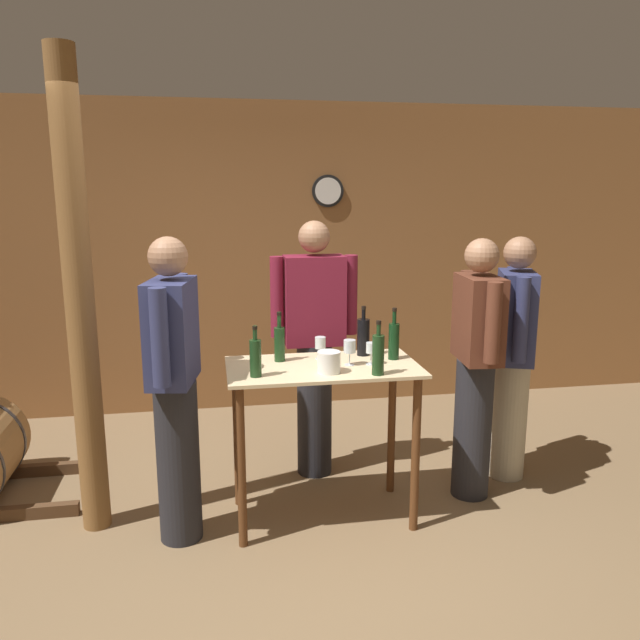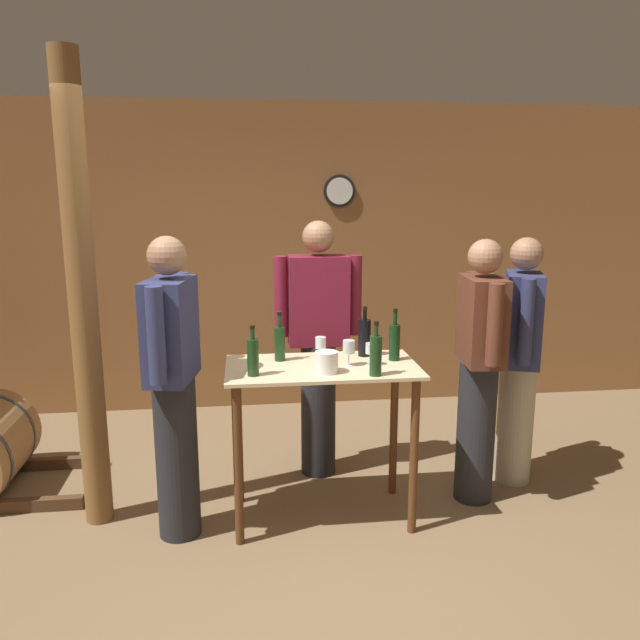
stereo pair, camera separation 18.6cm
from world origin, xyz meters
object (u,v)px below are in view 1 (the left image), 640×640
(ice_bucket, at_px, (329,362))
(wine_glass_near_center, at_px, (350,347))
(wooden_post, at_px, (80,303))
(person_visitor_bearded, at_px, (314,343))
(wine_bottle_far_left, at_px, (255,357))
(wine_glass_near_left, at_px, (320,344))
(wine_bottle_far_right, at_px, (394,340))
(wine_glass_near_right, at_px, (371,349))
(person_visitor_with_scarf, at_px, (174,385))
(person_visitor_near_door, at_px, (476,364))
(wine_bottle_center, at_px, (378,353))
(wine_bottle_right, at_px, (363,336))
(wine_bottle_left, at_px, (279,342))
(person_host, at_px, (513,354))

(ice_bucket, bearing_deg, wine_glass_near_center, 40.42)
(wooden_post, xyz_separation_m, person_visitor_bearded, (1.40, 0.48, -0.41))
(wine_bottle_far_left, distance_m, ice_bucket, 0.41)
(wine_glass_near_left, height_order, person_visitor_bearded, person_visitor_bearded)
(wooden_post, distance_m, wine_glass_near_left, 1.39)
(wine_bottle_far_right, bearing_deg, wine_bottle_far_left, -165.83)
(wine_glass_near_right, bearing_deg, ice_bucket, -156.87)
(wine_bottle_far_left, xyz_separation_m, person_visitor_with_scarf, (-0.44, 0.06, -0.16))
(wooden_post, relative_size, person_visitor_near_door, 1.61)
(person_visitor_bearded, bearing_deg, wine_bottle_far_right, -54.37)
(wine_glass_near_right, height_order, person_visitor_with_scarf, person_visitor_with_scarf)
(wine_bottle_far_right, distance_m, wine_glass_near_center, 0.30)
(wine_bottle_center, xyz_separation_m, wine_bottle_right, (0.02, 0.41, -0.00))
(ice_bucket, relative_size, person_visitor_near_door, 0.08)
(wine_bottle_far_right, height_order, wine_glass_near_right, wine_bottle_far_right)
(wine_glass_near_left, height_order, wine_glass_near_right, wine_glass_near_left)
(wine_glass_near_left, distance_m, wine_glass_near_right, 0.32)
(wine_glass_near_center, height_order, ice_bucket, wine_glass_near_center)
(wooden_post, height_order, person_visitor_near_door, wooden_post)
(wine_bottle_right, xyz_separation_m, person_visitor_bearded, (-0.23, 0.43, -0.14))
(wine_bottle_left, relative_size, person_host, 0.18)
(person_host, height_order, person_visitor_near_door, person_visitor_near_door)
(wine_bottle_right, distance_m, person_visitor_with_scarf, 1.17)
(wine_bottle_far_right, bearing_deg, ice_bucket, -154.48)
(wine_bottle_left, distance_m, person_host, 1.62)
(wooden_post, distance_m, ice_bucket, 1.42)
(wine_bottle_left, height_order, wine_bottle_center, wine_bottle_center)
(wine_bottle_left, bearing_deg, wine_bottle_center, -36.09)
(wine_glass_near_right, height_order, person_host, person_host)
(wine_bottle_left, xyz_separation_m, person_visitor_near_door, (1.24, -0.03, -0.19))
(wooden_post, height_order, wine_glass_near_right, wooden_post)
(wine_bottle_right, height_order, wine_glass_near_left, wine_bottle_right)
(wine_bottle_left, relative_size, wine_bottle_far_right, 0.95)
(person_visitor_bearded, bearing_deg, wine_glass_near_center, -80.82)
(wine_glass_near_center, bearing_deg, wine_glass_near_right, -3.48)
(wine_bottle_left, height_order, wine_bottle_right, wine_bottle_right)
(wine_bottle_far_right, xyz_separation_m, person_visitor_with_scarf, (-1.29, -0.16, -0.17))
(wine_glass_near_center, xyz_separation_m, person_visitor_with_scarf, (-1.00, -0.07, -0.15))
(person_visitor_with_scarf, bearing_deg, wine_bottle_far_left, -7.49)
(person_visitor_with_scarf, distance_m, person_visitor_near_door, 1.85)
(person_host, bearing_deg, wine_bottle_center, -153.10)
(wooden_post, xyz_separation_m, ice_bucket, (1.35, -0.27, -0.33))
(wine_bottle_center, distance_m, person_visitor_with_scarf, 1.13)
(wooden_post, relative_size, wine_bottle_far_left, 9.47)
(wine_glass_near_left, bearing_deg, wine_bottle_far_right, -9.84)
(wine_bottle_far_left, distance_m, wine_bottle_center, 0.67)
(wine_bottle_left, bearing_deg, person_visitor_bearded, 58.70)
(wine_glass_near_right, xyz_separation_m, person_host, (1.08, 0.35, -0.17))
(wine_glass_near_left, xyz_separation_m, person_visitor_bearded, (0.04, 0.47, -0.12))
(wine_bottle_left, height_order, wine_glass_near_center, wine_bottle_left)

